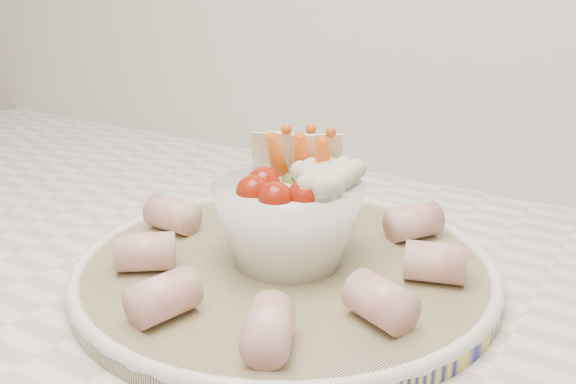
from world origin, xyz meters
The scene contains 3 objects.
serving_platter centered at (-0.14, 1.41, 0.93)m, with size 0.44×0.44×0.02m.
veggie_bowl centered at (-0.14, 1.42, 0.98)m, with size 0.14×0.14×0.12m.
cured_meat_rolls centered at (-0.14, 1.41, 0.95)m, with size 0.32×0.31×0.03m.
Camera 1 is at (0.15, 0.97, 1.19)m, focal length 40.00 mm.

